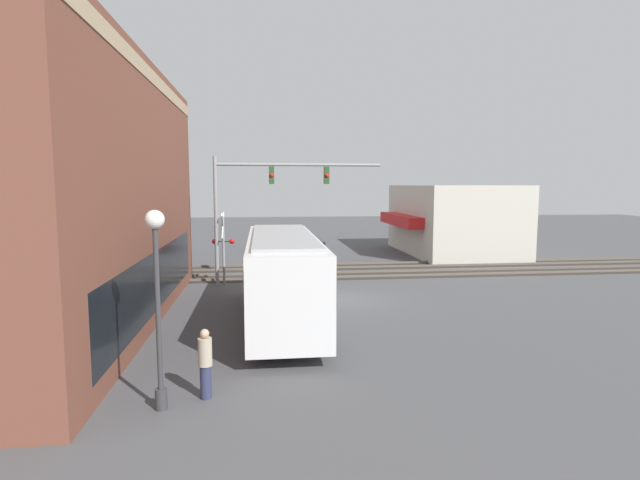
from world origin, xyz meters
TOP-DOWN VIEW (x-y plane):
  - ground_plane at (0.00, 0.00)m, footprint 120.00×120.00m
  - brick_building at (-2.85, 11.83)m, footprint 18.52×8.73m
  - shop_building at (14.68, -11.01)m, footprint 11.45×8.32m
  - city_bus at (-3.42, 2.80)m, footprint 10.50×2.59m
  - traffic_signal_gantry at (4.03, 3.36)m, footprint 0.42×8.74m
  - crossing_signal at (4.26, 5.57)m, footprint 1.41×1.18m
  - streetlamp at (-10.57, 5.97)m, footprint 0.44×0.44m
  - rail_track_near at (6.00, 0.00)m, footprint 2.60×60.00m
  - rail_track_far at (9.20, 0.00)m, footprint 2.60×60.00m
  - parked_car_white at (11.76, 0.20)m, footprint 4.81×1.82m
  - parked_car_red at (18.64, 2.80)m, footprint 4.85×1.82m
  - pedestrian_by_lamp at (-10.06, 4.99)m, footprint 0.34×0.34m

SIDE VIEW (x-z plane):
  - ground_plane at x=0.00m, z-range 0.00..0.00m
  - rail_track_near at x=6.00m, z-range -0.05..0.10m
  - rail_track_far at x=9.20m, z-range -0.05..0.10m
  - parked_car_red at x=18.64m, z-range -0.04..1.33m
  - parked_car_white at x=11.76m, z-range -0.05..1.44m
  - pedestrian_by_lamp at x=-10.06m, z-range 0.02..1.77m
  - city_bus at x=-3.42m, z-range 0.17..3.58m
  - crossing_signal at x=4.26m, z-range 0.39..4.20m
  - shop_building at x=14.68m, z-range 0.00..5.21m
  - streetlamp at x=-10.57m, z-range 0.46..5.15m
  - brick_building at x=-2.85m, z-range 0.00..9.75m
  - traffic_signal_gantry at x=4.03m, z-range 1.60..8.29m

